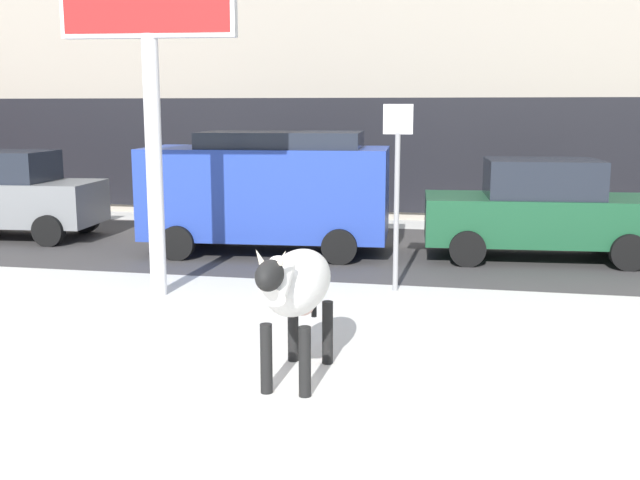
% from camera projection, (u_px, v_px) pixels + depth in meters
% --- Properties ---
extents(ground_plane, '(120.00, 120.00, 0.00)m').
position_uv_depth(ground_plane, '(216.00, 436.00, 6.45)').
color(ground_plane, silver).
extents(road_strip, '(60.00, 5.60, 0.01)m').
position_uv_depth(road_strip, '(363.00, 250.00, 14.77)').
color(road_strip, '#423F3F').
rests_on(road_strip, ground).
extents(cow_holstein, '(0.64, 1.90, 1.54)m').
position_uv_depth(cow_holstein, '(295.00, 285.00, 7.62)').
color(cow_holstein, silver).
rests_on(cow_holstein, ground).
extents(car_grey_hatchback, '(3.62, 2.14, 1.86)m').
position_uv_depth(car_grey_hatchback, '(14.00, 195.00, 16.02)').
color(car_grey_hatchback, slate).
rests_on(car_grey_hatchback, ground).
extents(car_blue_van, '(4.74, 2.40, 2.32)m').
position_uv_depth(car_blue_van, '(268.00, 188.00, 14.37)').
color(car_blue_van, '#233D9E').
rests_on(car_blue_van, ground).
extents(car_darkgreen_sedan, '(4.33, 2.24, 1.84)m').
position_uv_depth(car_darkgreen_sedan, '(541.00, 210.00, 13.82)').
color(car_darkgreen_sedan, '#194C2D').
rests_on(car_darkgreen_sedan, ground).
extents(street_sign, '(0.44, 0.08, 2.82)m').
position_uv_depth(street_sign, '(397.00, 182.00, 11.27)').
color(street_sign, gray).
rests_on(street_sign, ground).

